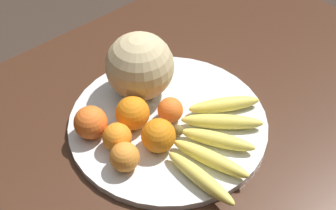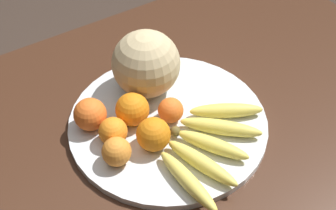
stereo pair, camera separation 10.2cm
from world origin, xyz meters
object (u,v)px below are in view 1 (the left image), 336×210
object	(u,v)px
fruit_bowl	(168,123)
orange_front_right	(133,113)
orange_back_right	(125,157)
melon	(140,66)
banana_bunch	(215,138)
orange_mid_center	(91,122)
orange_front_left	(116,137)
orange_back_left	(158,136)
orange_top_small	(170,110)
kitchen_table	(177,144)

from	to	relation	value
fruit_bowl	orange_front_right	size ratio (longest dim) A/B	5.93
orange_front_right	orange_back_right	distance (m)	0.12
melon	fruit_bowl	bearing A→B (deg)	-96.75
orange_front_right	orange_back_right	world-z (taller)	orange_front_right
banana_bunch	orange_front_right	distance (m)	0.19
banana_bunch	orange_mid_center	size ratio (longest dim) A/B	3.85
orange_front_left	orange_back_left	bearing A→B (deg)	-42.22
melon	orange_back_right	xyz separation A→B (m)	(-0.16, -0.15, -0.05)
fruit_bowl	banana_bunch	bearing A→B (deg)	-74.64
banana_bunch	orange_mid_center	distance (m)	0.27
melon	orange_front_left	xyz separation A→B (m)	(-0.14, -0.10, -0.05)
melon	orange_top_small	world-z (taller)	melon
orange_mid_center	orange_back_right	distance (m)	0.12
melon	orange_front_left	distance (m)	0.18
orange_back_left	orange_back_right	world-z (taller)	orange_back_left
banana_bunch	orange_top_small	distance (m)	0.12
kitchen_table	orange_back_left	xyz separation A→B (m)	(-0.11, -0.06, 0.16)
orange_back_right	kitchen_table	bearing A→B (deg)	15.18
orange_mid_center	melon	bearing A→B (deg)	12.18
fruit_bowl	orange_back_left	distance (m)	0.09
kitchen_table	fruit_bowl	world-z (taller)	fruit_bowl
orange_mid_center	fruit_bowl	bearing A→B (deg)	-27.47
fruit_bowl	orange_top_small	distance (m)	0.04
melon	banana_bunch	world-z (taller)	melon
fruit_bowl	orange_back_right	size ratio (longest dim) A/B	7.28
kitchen_table	orange_mid_center	distance (m)	0.26
banana_bunch	orange_top_small	bearing A→B (deg)	160.38
fruit_bowl	orange_back_right	xyz separation A→B (m)	(-0.15, -0.04, 0.04)
banana_bunch	kitchen_table	bearing A→B (deg)	144.66
orange_front_right	orange_front_left	bearing A→B (deg)	-157.62
melon	orange_front_left	world-z (taller)	melon
fruit_bowl	orange_back_right	world-z (taller)	orange_back_right
orange_back_right	orange_top_small	size ratio (longest dim) A/B	1.07
fruit_bowl	orange_top_small	world-z (taller)	orange_top_small
orange_back_left	orange_top_small	world-z (taller)	orange_back_left
banana_bunch	orange_front_right	xyz separation A→B (m)	(-0.10, 0.16, 0.02)
kitchen_table	orange_front_left	size ratio (longest dim) A/B	20.92
banana_bunch	orange_back_left	size ratio (longest dim) A/B	3.85
fruit_bowl	orange_front_left	world-z (taller)	orange_front_left
kitchen_table	orange_front_left	distance (m)	0.23
orange_mid_center	orange_back_left	distance (m)	0.15
kitchen_table	orange_top_small	bearing A→B (deg)	-160.71
kitchen_table	orange_front_left	bearing A→B (deg)	179.16
kitchen_table	orange_front_right	bearing A→B (deg)	164.92
orange_back_left	melon	bearing A→B (deg)	63.64
banana_bunch	melon	bearing A→B (deg)	153.02
melon	orange_top_small	xyz separation A→B (m)	(-0.01, -0.11, -0.05)
orange_back_right	orange_front_left	bearing A→B (deg)	70.21
banana_bunch	orange_back_left	distance (m)	0.12
orange_mid_center	orange_back_left	world-z (taller)	same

